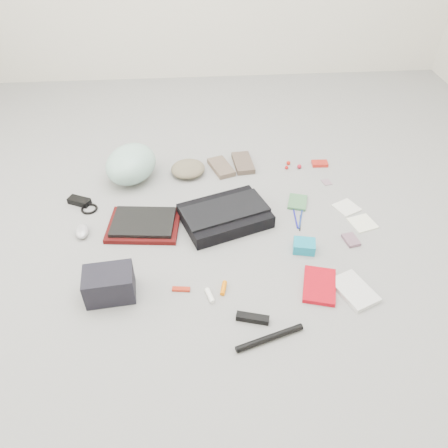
{
  "coord_description": "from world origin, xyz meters",
  "views": [
    {
      "loc": [
        -0.13,
        -1.66,
        1.49
      ],
      "look_at": [
        0.0,
        0.0,
        0.05
      ],
      "focal_mm": 35.0,
      "sensor_mm": 36.0,
      "label": 1
    }
  ],
  "objects": [
    {
      "name": "lollipop_c",
      "position": [
        0.5,
        0.54,
        0.01
      ],
      "size": [
        0.04,
        0.04,
        0.03
      ],
      "primitive_type": "sphere",
      "rotation": [
        0.0,
        0.0,
        -0.4
      ],
      "color": "maroon",
      "rests_on": "ground_plane"
    },
    {
      "name": "beanie",
      "position": [
        -0.17,
        0.54,
        0.04
      ],
      "size": [
        0.27,
        0.26,
        0.07
      ],
      "primitive_type": "ellipsoid",
      "rotation": [
        0.0,
        0.0,
        0.43
      ],
      "color": "#796D53",
      "rests_on": "ground_plane"
    },
    {
      "name": "multitool",
      "position": [
        -0.22,
        -0.38,
        0.01
      ],
      "size": [
        0.08,
        0.03,
        0.01
      ],
      "primitive_type": "cube",
      "rotation": [
        0.0,
        0.0,
        -0.12
      ],
      "color": "#A2220F",
      "rests_on": "ground_plane"
    },
    {
      "name": "laptop",
      "position": [
        -0.41,
        0.07,
        0.04
      ],
      "size": [
        0.34,
        0.26,
        0.02
      ],
      "primitive_type": "cube",
      "rotation": [
        0.0,
        0.0,
        -0.1
      ],
      "color": "black",
      "rests_on": "laptop_sleeve"
    },
    {
      "name": "bike_pump",
      "position": [
        0.13,
        -0.66,
        0.01
      ],
      "size": [
        0.29,
        0.11,
        0.03
      ],
      "primitive_type": "cylinder",
      "rotation": [
        0.0,
        1.57,
        0.31
      ],
      "color": "black",
      "rests_on": "ground_plane"
    },
    {
      "name": "u_lock",
      "position": [
        0.08,
        -0.56,
        0.01
      ],
      "size": [
        0.14,
        0.07,
        0.03
      ],
      "primitive_type": "cube",
      "rotation": [
        0.0,
        0.0,
        -0.27
      ],
      "color": "black",
      "rests_on": "ground_plane"
    },
    {
      "name": "pen_navy",
      "position": [
        0.41,
        0.06,
        0.0
      ],
      "size": [
        0.06,
        0.16,
        0.01
      ],
      "primitive_type": "cylinder",
      "rotation": [
        1.57,
        0.0,
        -0.31
      ],
      "color": "navy",
      "rests_on": "ground_plane"
    },
    {
      "name": "toiletry_tube_white",
      "position": [
        -0.1,
        -0.43,
        0.01
      ],
      "size": [
        0.04,
        0.08,
        0.02
      ],
      "primitive_type": "cylinder",
      "rotation": [
        1.57,
        0.0,
        0.29
      ],
      "color": "white",
      "rests_on": "ground_plane"
    },
    {
      "name": "napkin_top",
      "position": [
        0.68,
        0.14,
        0.0
      ],
      "size": [
        0.16,
        0.16,
        0.01
      ],
      "primitive_type": "cube",
      "rotation": [
        0.0,
        0.0,
        0.46
      ],
      "color": "silver",
      "rests_on": "ground_plane"
    },
    {
      "name": "pen_blue",
      "position": [
        0.39,
        0.07,
        0.0
      ],
      "size": [
        0.02,
        0.15,
        0.01
      ],
      "primitive_type": "cylinder",
      "rotation": [
        1.57,
        0.0,
        -0.06
      ],
      "color": "#161499",
      "rests_on": "ground_plane"
    },
    {
      "name": "accordion_wallet",
      "position": [
        0.38,
        -0.17,
        0.03
      ],
      "size": [
        0.12,
        0.1,
        0.05
      ],
      "primitive_type": "cube",
      "rotation": [
        0.0,
        0.0,
        -0.21
      ],
      "color": "#1596BA",
      "rests_on": "ground_plane"
    },
    {
      "name": "mouse",
      "position": [
        -0.72,
        0.03,
        0.02
      ],
      "size": [
        0.08,
        0.12,
        0.04
      ],
      "primitive_type": "ellipsoid",
      "rotation": [
        0.0,
        0.0,
        0.12
      ],
      "color": "#ADADB3",
      "rests_on": "ground_plane"
    },
    {
      "name": "stamp_sheet",
      "position": [
        0.63,
        0.38,
        0.0
      ],
      "size": [
        0.06,
        0.07,
        0.0
      ],
      "primitive_type": "cube",
      "rotation": [
        0.0,
        0.0,
        0.21
      ],
      "color": "gray",
      "rests_on": "ground_plane"
    },
    {
      "name": "book_white",
      "position": [
        0.54,
        -0.45,
        0.01
      ],
      "size": [
        0.2,
        0.24,
        0.02
      ],
      "primitive_type": "cube",
      "rotation": [
        0.0,
        0.0,
        0.4
      ],
      "color": "silver",
      "rests_on": "ground_plane"
    },
    {
      "name": "pen_black",
      "position": [
        0.4,
        0.03,
        0.0
      ],
      "size": [
        0.04,
        0.12,
        0.01
      ],
      "primitive_type": "cylinder",
      "rotation": [
        1.57,
        0.0,
        -0.24
      ],
      "color": "black",
      "rests_on": "ground_plane"
    },
    {
      "name": "camera_bag",
      "position": [
        -0.52,
        -0.38,
        0.07
      ],
      "size": [
        0.22,
        0.17,
        0.14
      ],
      "primitive_type": "cube",
      "rotation": [
        0.0,
        0.0,
        0.1
      ],
      "color": "black",
      "rests_on": "ground_plane"
    },
    {
      "name": "mitten_right",
      "position": [
        0.17,
        0.61,
        0.02
      ],
      "size": [
        0.13,
        0.23,
        0.03
      ],
      "primitive_type": "cube",
      "rotation": [
        0.0,
        0.0,
        0.09
      ],
      "color": "brown",
      "rests_on": "ground_plane"
    },
    {
      "name": "toiletry_tube_orange",
      "position": [
        -0.03,
        -0.39,
        0.01
      ],
      "size": [
        0.04,
        0.08,
        0.02
      ],
      "primitive_type": "cylinder",
      "rotation": [
        1.57,
        0.0,
        -0.24
      ],
      "color": "orange",
      "rests_on": "ground_plane"
    },
    {
      "name": "bag_flap",
      "position": [
        0.01,
        0.08,
        0.08
      ],
      "size": [
        0.48,
        0.33,
        0.01
      ],
      "primitive_type": "cube",
      "rotation": [
        0.0,
        0.0,
        0.34
      ],
      "color": "black",
      "rests_on": "messenger_bag"
    },
    {
      "name": "laptop_sleeve",
      "position": [
        -0.41,
        0.07,
        0.01
      ],
      "size": [
        0.39,
        0.31,
        0.03
      ],
      "primitive_type": "cube",
      "rotation": [
        0.0,
        0.0,
        -0.1
      ],
      "color": "#4B0B0B",
      "rests_on": "ground_plane"
    },
    {
      "name": "bike_helmet",
      "position": [
        -0.5,
        0.51,
        0.1
      ],
      "size": [
        0.39,
        0.42,
        0.2
      ],
      "primitive_type": "ellipsoid",
      "rotation": [
        0.0,
        0.0,
        -0.42
      ],
      "color": "#A1D5C4",
      "rests_on": "ground_plane"
    },
    {
      "name": "cable_coil",
      "position": [
        -0.72,
        0.23,
        0.01
      ],
      "size": [
        0.1,
        0.1,
        0.01
      ],
      "primitive_type": "torus",
      "rotation": [
        0.0,
        0.0,
        0.06
      ],
      "color": "black",
      "rests_on": "ground_plane"
    },
    {
      "name": "book_red",
      "position": [
        0.4,
        -0.41,
        0.01
      ],
      "size": [
        0.19,
        0.24,
        0.02
      ],
      "primitive_type": "cube",
      "rotation": [
        0.0,
        0.0,
        -0.27
      ],
      "color": "red",
      "rests_on": "ground_plane"
    },
    {
      "name": "lollipop_b",
      "position": [
        0.45,
        0.59,
        0.01
      ],
      "size": [
        0.03,
        0.03,
        0.02
      ],
      "primitive_type": "sphere",
      "rotation": [
        0.0,
        0.0,
        0.25
      ],
      "color": "red",
      "rests_on": "ground_plane"
    },
    {
      "name": "messenger_bag",
      "position": [
        0.01,
        0.08,
        0.04
      ],
      "size": [
        0.51,
        0.43,
        0.07
      ],
      "primitive_type": "cube",
      "rotation": [
        0.0,
        0.0,
        0.34
      ],
      "color": "black",
      "rests_on": "ground_plane"
    },
    {
      "name": "napkin_bottom",
      "position": [
        0.73,
        0.0,
        0.0
      ],
      "size": [
        0.15,
        0.15,
        0.01
      ],
      "primitive_type": "cube",
      "rotation": [
        0.0,
        0.0,
        0.28
      ],
      "color": "white",
      "rests_on": "ground_plane"
    },
    {
      "name": "card_deck",
      "position": [
        0.63,
        -0.12,
        0.01
      ],
      "size": [
        0.08,
        0.1,
        0.02
      ],
      "primitive_type": "cube",
      "rotation": [
        0.0,
        0.0,
        0.2
      ],
      "color": "slate",
      "rests_on": "ground_plane"
    },
    {
      "name": "notepad",
      "position": [
        0.42,
        0.2,
        0.01
      ],
      "size": [
        0.13,
        0.15,
        0.02
      ],
      "primitive_type": "cube",
      "rotation": [
        0.0,
        0.0,
        -0.3
      ],
      "color": "#3E7246",
      "rests_on": "ground_plane"
    },
    {
      "name": "lollipop_a",
      "position": [
        0.43,
        0.54,
        0.01
      ],
      "size": [
        0.03,
        0.03,
        0.02
      ],
      "primitive_type": "sphere",
      "rotation": [
        0.0,
        0.0,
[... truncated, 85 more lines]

